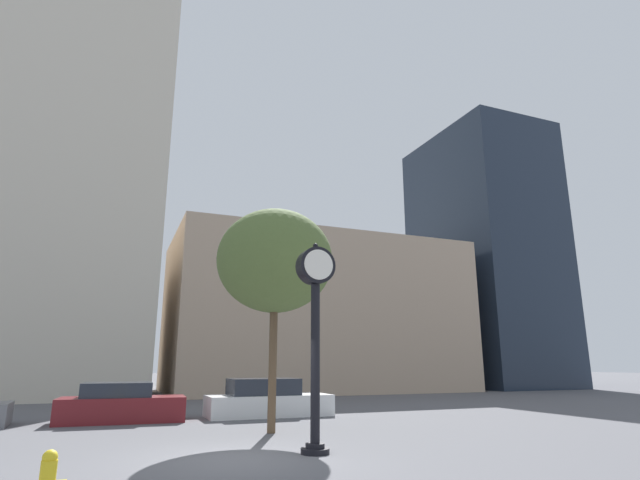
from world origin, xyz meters
name	(u,v)px	position (x,y,z in m)	size (l,w,h in m)	color
ground_plane	(237,459)	(0.00, 0.00, 0.00)	(200.00, 200.00, 0.00)	#515156
building_tall_tower	(69,134)	(-6.67, 24.00, 16.94)	(12.27, 12.00, 33.88)	beige
building_storefront_row	(314,316)	(11.07, 24.00, 5.34)	(20.84, 12.00, 10.67)	tan
building_glass_modern	(484,257)	(27.45, 24.00, 11.17)	(8.63, 12.00, 22.33)	#1E2838
street_clock	(315,313)	(1.71, -0.09, 3.07)	(0.88, 0.64, 4.75)	black
car_maroon	(121,405)	(-2.18, 8.07, 0.55)	(4.17, 2.05, 1.29)	maroon
car_white	(267,400)	(2.98, 8.06, 0.57)	(4.66, 1.91, 1.37)	silver
fire_hydrant_near	(47,480)	(-3.26, -2.87, 0.40)	(0.48, 0.21, 0.79)	yellow
bare_tree	(275,261)	(1.79, 3.52, 5.00)	(3.55, 3.55, 6.61)	brown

